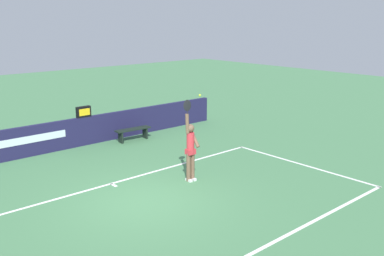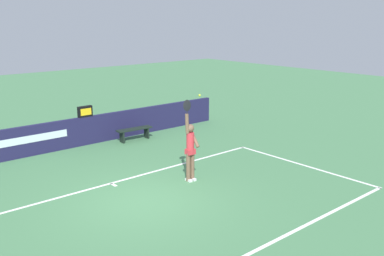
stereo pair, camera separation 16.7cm
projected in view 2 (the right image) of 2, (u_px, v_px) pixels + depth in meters
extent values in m
plane|color=#467C4F|center=(144.00, 201.00, 11.76)|extent=(60.00, 60.00, 0.00)
cube|color=white|center=(111.00, 183.00, 13.02)|extent=(11.49, 0.10, 0.00)
cube|color=white|center=(245.00, 256.00, 9.05)|extent=(11.49, 0.10, 0.00)
cube|color=white|center=(302.00, 165.00, 14.66)|extent=(0.10, 5.50, 0.00)
cube|color=white|center=(114.00, 185.00, 12.91)|extent=(0.10, 0.30, 0.00)
cube|color=#1E1C43|center=(51.00, 137.00, 15.99)|extent=(15.61, 0.17, 1.10)
cube|color=silver|center=(24.00, 140.00, 15.27)|extent=(3.16, 0.01, 0.26)
cube|color=black|center=(85.00, 111.00, 16.69)|extent=(0.56, 0.16, 0.42)
cube|color=yellow|center=(86.00, 112.00, 16.63)|extent=(0.44, 0.01, 0.26)
cylinder|color=brown|center=(192.00, 166.00, 13.19)|extent=(0.13, 0.13, 0.88)
cylinder|color=brown|center=(188.00, 167.00, 13.10)|extent=(0.13, 0.13, 0.88)
cube|color=white|center=(193.00, 179.00, 13.28)|extent=(0.11, 0.24, 0.07)
cube|color=white|center=(189.00, 180.00, 13.18)|extent=(0.11, 0.24, 0.07)
cylinder|color=red|center=(190.00, 143.00, 12.96)|extent=(0.23, 0.23, 0.62)
cube|color=red|center=(190.00, 152.00, 13.03)|extent=(0.27, 0.23, 0.16)
sphere|color=brown|center=(190.00, 128.00, 12.85)|extent=(0.23, 0.23, 0.23)
cylinder|color=brown|center=(187.00, 124.00, 12.75)|extent=(0.13, 0.11, 0.59)
cylinder|color=brown|center=(195.00, 139.00, 12.96)|extent=(0.12, 0.41, 0.47)
ellipsoid|color=black|center=(187.00, 105.00, 12.61)|extent=(0.34, 0.05, 0.38)
cylinder|color=black|center=(187.00, 112.00, 12.66)|extent=(0.03, 0.03, 0.18)
sphere|color=#CDE32E|center=(200.00, 95.00, 12.50)|extent=(0.07, 0.07, 0.07)
cube|color=black|center=(134.00, 129.00, 17.47)|extent=(1.50, 0.45, 0.05)
cube|color=black|center=(122.00, 137.00, 17.20)|extent=(0.08, 0.32, 0.47)
cube|color=black|center=(147.00, 132.00, 17.86)|extent=(0.08, 0.32, 0.47)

